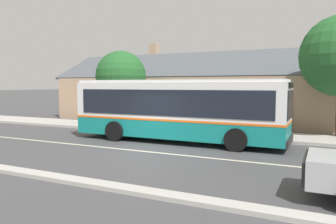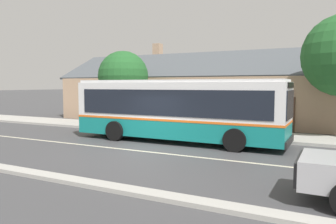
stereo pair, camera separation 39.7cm
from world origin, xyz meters
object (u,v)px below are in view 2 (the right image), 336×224
at_px(transit_bus, 178,108).
at_px(street_tree_secondary, 124,78).
at_px(bench_by_building, 108,119).
at_px(bench_down_street, 154,122).

height_order(transit_bus, street_tree_secondary, street_tree_secondary).
xyz_separation_m(transit_bus, street_tree_secondary, (-6.08, 4.22, 1.64)).
distance_m(bench_by_building, street_tree_secondary, 3.12).
bearing_deg(street_tree_secondary, bench_down_street, -25.47).
relative_size(transit_bus, bench_by_building, 5.94).
bearing_deg(bench_down_street, transit_bus, -43.11).
distance_m(transit_bus, bench_down_street, 4.08).
bearing_deg(street_tree_secondary, bench_by_building, -103.31).
xyz_separation_m(bench_down_street, street_tree_secondary, (-3.21, 1.53, 2.72)).
bearing_deg(transit_bus, bench_by_building, 157.04).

